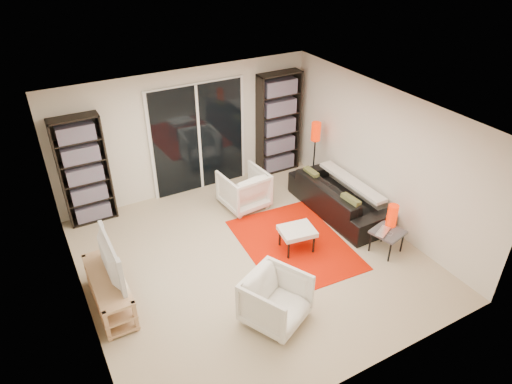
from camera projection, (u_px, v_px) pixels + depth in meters
floor at (251, 258)px, 7.28m from camera, size 5.00×5.00×0.00m
wall_back at (187, 133)px, 8.52m from camera, size 5.00×0.02×2.40m
wall_front at (364, 303)px, 4.79m from camera, size 5.00×0.02×2.40m
wall_left at (73, 246)px, 5.62m from camera, size 0.02×5.00×2.40m
wall_right at (381, 156)px, 7.69m from camera, size 0.02×5.00×2.40m
ceiling at (250, 117)px, 6.03m from camera, size 5.00×5.00×0.02m
sliding_door at (199, 138)px, 8.65m from camera, size 1.92×0.08×2.16m
bookshelf_left at (84, 171)px, 7.70m from camera, size 0.80×0.30×1.95m
bookshelf_right at (279, 124)px, 9.26m from camera, size 0.90×0.30×2.10m
tv_stand at (110, 290)px, 6.28m from camera, size 0.42×1.32×0.50m
tv at (104, 260)px, 6.01m from camera, size 0.14×1.02×0.59m
rug at (294, 244)px, 7.58m from camera, size 1.74×2.26×0.01m
sofa at (338, 197)px, 8.26m from camera, size 0.83×2.10×0.61m
armchair_back at (244, 189)px, 8.40m from camera, size 0.83×0.86×0.72m
armchair_front at (276, 300)px, 6.00m from camera, size 1.02×1.03×0.71m
ottoman at (297, 232)px, 7.30m from camera, size 0.61×0.53×0.40m
side_table at (388, 234)px, 7.24m from camera, size 0.55×0.55×0.40m
laptop at (386, 233)px, 7.16m from camera, size 0.40×0.34×0.03m
table_lamp at (392, 215)px, 7.26m from camera, size 0.17×0.17×0.38m
floor_lamp at (315, 138)px, 8.76m from camera, size 0.20×0.20×1.33m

